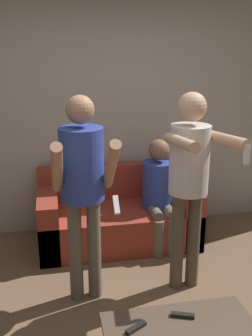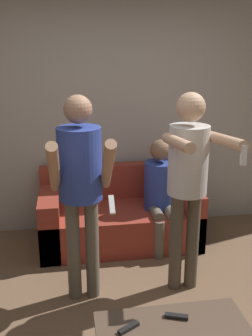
# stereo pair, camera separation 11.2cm
# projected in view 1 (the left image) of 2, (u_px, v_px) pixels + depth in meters

# --- Properties ---
(wall_back) EXTENTS (6.40, 0.06, 2.70)m
(wall_back) POSITION_uv_depth(u_px,v_px,m) (107.00, 110.00, 4.28)
(wall_back) COLOR #B7B2A8
(wall_back) RESTS_ON ground_plane
(couch) EXTENTS (1.64, 0.82, 0.77)m
(couch) POSITION_uv_depth(u_px,v_px,m) (117.00, 217.00, 4.20)
(couch) COLOR #9E3828
(couch) RESTS_ON ground_plane
(person_standing_left) EXTENTS (0.46, 0.66, 1.68)m
(person_standing_left) POSITION_uv_depth(u_px,v_px,m) (83.00, 178.00, 2.98)
(person_standing_left) COLOR #6B6051
(person_standing_left) RESTS_ON ground_plane
(person_standing_right) EXTENTS (0.44, 0.75, 1.69)m
(person_standing_right) POSITION_uv_depth(u_px,v_px,m) (190.00, 171.00, 3.13)
(person_standing_right) COLOR brown
(person_standing_right) RESTS_ON ground_plane
(person_seated) EXTENTS (0.32, 0.54, 1.12)m
(person_seated) POSITION_uv_depth(u_px,v_px,m) (159.00, 190.00, 4.01)
(person_seated) COLOR #6B6051
(person_seated) RESTS_ON ground_plane
(remote_mid) EXTENTS (0.15, 0.11, 0.02)m
(remote_mid) POSITION_uv_depth(u_px,v_px,m) (136.00, 328.00, 2.41)
(remote_mid) COLOR black
(remote_mid) RESTS_ON coffee_table
(remote_far) EXTENTS (0.15, 0.09, 0.02)m
(remote_far) POSITION_uv_depth(u_px,v_px,m) (183.00, 315.00, 2.52)
(remote_far) COLOR black
(remote_far) RESTS_ON coffee_table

